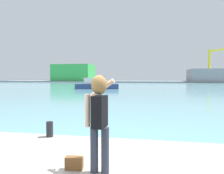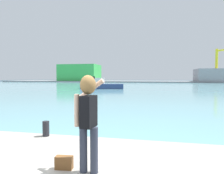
% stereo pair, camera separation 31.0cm
% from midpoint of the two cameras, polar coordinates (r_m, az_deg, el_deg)
% --- Properties ---
extents(ground_plane, '(220.00, 220.00, 0.00)m').
position_cam_midpoint_polar(ground_plane, '(53.74, 8.33, 0.26)').
color(ground_plane, '#334751').
extents(harbor_water, '(140.00, 100.00, 0.02)m').
position_cam_midpoint_polar(harbor_water, '(55.74, 8.41, 0.35)').
color(harbor_water, '#6BA8B2').
rests_on(harbor_water, ground_plane).
extents(far_shore_dock, '(140.00, 20.00, 0.53)m').
position_cam_midpoint_polar(far_shore_dock, '(95.69, 9.31, 1.48)').
color(far_shore_dock, gray).
rests_on(far_shore_dock, ground_plane).
extents(person_photographer, '(0.53, 0.56, 1.74)m').
position_cam_midpoint_polar(person_photographer, '(3.72, -5.95, -7.19)').
color(person_photographer, '#2D3342').
rests_on(person_photographer, quay_promenade).
extents(handbag, '(0.33, 0.17, 0.24)m').
position_cam_midpoint_polar(handbag, '(4.17, -12.54, -19.68)').
color(handbag, brown).
rests_on(handbag, quay_promenade).
extents(harbor_bollard, '(0.19, 0.19, 0.43)m').
position_cam_midpoint_polar(harbor_bollard, '(6.37, -18.05, -10.91)').
color(harbor_bollard, black).
rests_on(harbor_bollard, quay_promenade).
extents(boat_moored, '(8.53, 3.68, 2.12)m').
position_cam_midpoint_polar(boat_moored, '(40.49, -4.68, 0.54)').
color(boat_moored, navy).
rests_on(boat_moored, harbor_water).
extents(warehouse_left, '(17.79, 12.53, 7.58)m').
position_cam_midpoint_polar(warehouse_left, '(100.40, -10.49, 3.84)').
color(warehouse_left, green).
rests_on(warehouse_left, far_shore_dock).
extents(warehouse_right, '(16.87, 13.45, 5.10)m').
position_cam_midpoint_polar(warehouse_right, '(96.11, 25.14, 2.94)').
color(warehouse_right, gray).
rests_on(warehouse_right, far_shore_dock).
extents(port_crane, '(7.39, 10.95, 12.90)m').
position_cam_midpoint_polar(port_crane, '(91.54, 25.88, 6.52)').
color(port_crane, yellow).
rests_on(port_crane, far_shore_dock).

